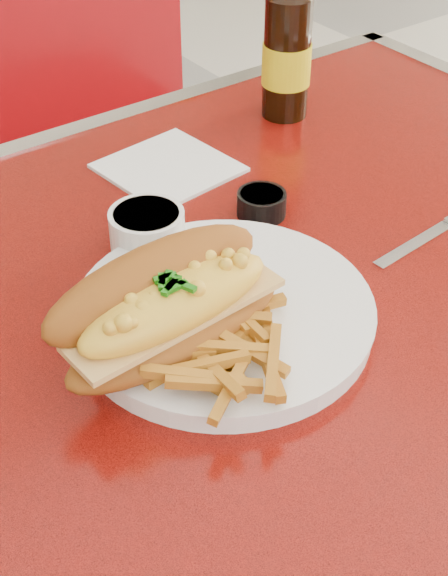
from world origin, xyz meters
TOP-DOWN VIEW (x-y plane):
  - diner_table at (0.00, 0.00)m, footprint 1.23×0.83m
  - dinner_plate at (-0.00, -0.02)m, footprint 0.28×0.28m
  - mac_hoagie at (-0.07, -0.03)m, footprint 0.22×0.12m
  - fries_pile at (-0.04, -0.07)m, footprint 0.13×0.12m
  - fork at (-0.04, 0.01)m, footprint 0.02×0.14m
  - gravy_ramekin at (0.01, 0.12)m, footprint 0.08×0.08m
  - sauce_cup_right at (0.14, 0.10)m, footprint 0.07×0.07m
  - beer_bottle at (0.31, 0.27)m, footprint 0.08×0.08m
  - knife at (0.28, -0.03)m, footprint 0.18×0.03m
  - paper_napkin at (0.11, 0.24)m, footprint 0.15×0.15m

SIDE VIEW (x-z plane):
  - diner_table at x=0.00m, z-range 0.22..0.99m
  - knife at x=0.28m, z-range 0.77..0.78m
  - paper_napkin at x=0.11m, z-range 0.77..0.77m
  - dinner_plate at x=0.00m, z-range 0.77..0.79m
  - sauce_cup_right at x=0.14m, z-range 0.77..0.80m
  - fork at x=-0.04m, z-range 0.79..0.79m
  - gravy_ramekin at x=0.01m, z-range 0.77..0.81m
  - fries_pile at x=-0.04m, z-range 0.79..0.82m
  - mac_hoagie at x=-0.07m, z-range 0.78..0.88m
  - beer_bottle at x=0.31m, z-range 0.74..0.99m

